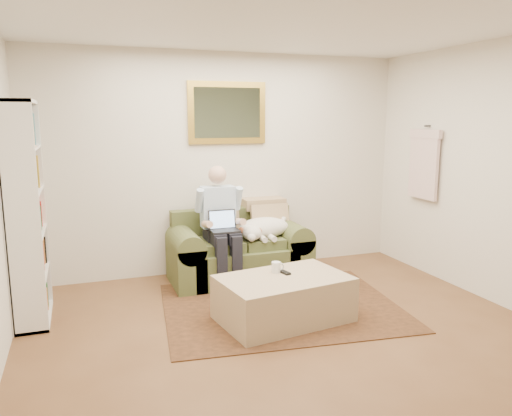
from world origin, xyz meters
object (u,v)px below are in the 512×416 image
sofa (239,256)px  sleeping_dog (264,228)px  coffee_mug (276,267)px  laptop (224,225)px  ottoman (284,299)px  bookshelf (27,213)px  seated_man (222,227)px

sofa → sleeping_dog: bearing=-15.7°
sofa → coffee_mug: bearing=-89.9°
laptop → sleeping_dog: size_ratio=0.47×
sofa → ottoman: size_ratio=1.37×
bookshelf → seated_man: bearing=9.6°
ottoman → seated_man: bearing=102.4°
coffee_mug → bookshelf: 2.32m
sleeping_dog → bookshelf: size_ratio=0.32×
sofa → ottoman: sofa is taller
laptop → sleeping_dog: bearing=13.6°
laptop → coffee_mug: size_ratio=3.05×
seated_man → bookshelf: (-1.91, -0.32, 0.34)m
sleeping_dog → laptop: bearing=-166.4°
sofa → seated_man: size_ratio=1.19×
seated_man → bookshelf: bearing=-170.4°
seated_man → coffee_mug: 1.05m
sofa → bookshelf: (-2.15, -0.47, 0.73)m
laptop → coffee_mug: 1.00m
seated_man → sleeping_dog: 0.52m
seated_man → sleeping_dog: bearing=7.1°
sofa → laptop: (-0.24, -0.20, 0.42)m
sofa → coffee_mug: size_ratio=15.70×
coffee_mug → bookshelf: bearing=162.4°
seated_man → sofa: bearing=31.5°
laptop → ottoman: size_ratio=0.27×
sleeping_dog → ottoman: size_ratio=0.56×
sofa → ottoman: 1.30m
sofa → ottoman: bearing=-89.2°
sleeping_dog → coffee_mug: (-0.28, -1.07, -0.13)m
coffee_mug → bookshelf: (-2.15, 0.68, 0.53)m
seated_man → bookshelf: size_ratio=0.66×
sofa → laptop: bearing=-139.0°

